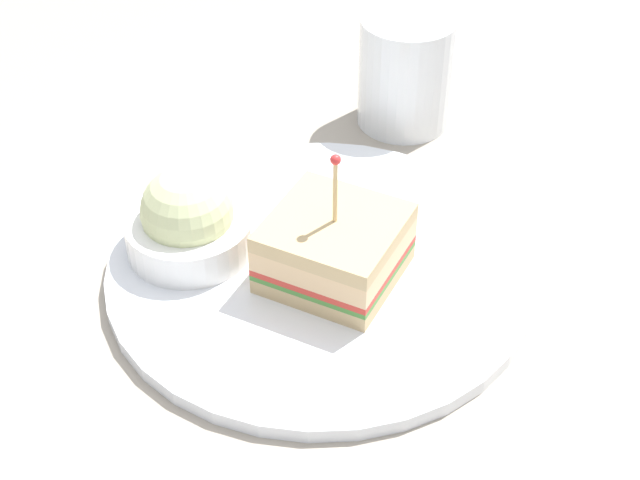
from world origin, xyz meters
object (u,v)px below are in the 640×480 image
Objects in this scene: plate at (320,268)px; coleslaw_bowl at (188,221)px; drink_glass at (405,76)px; sandwich_half_center at (334,248)px.

plate is 3.32× the size of coleslaw_bowl.
drink_glass reaches higher than plate.
coleslaw_bowl is at bearing -38.92° from drink_glass.
drink_glass is (-21.56, 5.21, 0.89)cm from sandwich_half_center.
drink_glass is (-19.19, 15.50, 0.88)cm from coleslaw_bowl.
sandwich_half_center reaches higher than drink_glass.
plate is 9.77cm from coleslaw_bowl.
coleslaw_bowl is (-2.36, -10.29, 0.01)cm from sandwich_half_center.
sandwich_half_center reaches higher than coleslaw_bowl.
sandwich_half_center reaches higher than plate.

